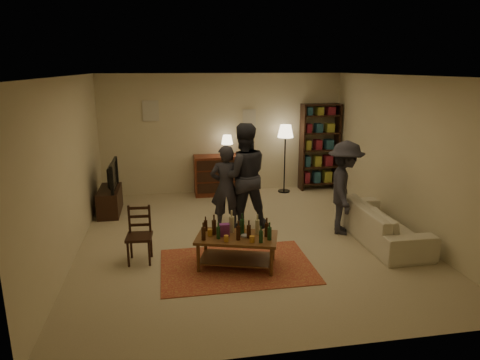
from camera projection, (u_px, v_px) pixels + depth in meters
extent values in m
plane|color=#C6B793|center=(248.00, 239.00, 7.26)|extent=(6.00, 6.00, 0.00)
plane|color=beige|center=(223.00, 134.00, 9.77)|extent=(5.50, 0.00, 5.50)
plane|color=beige|center=(70.00, 168.00, 6.46)|extent=(0.00, 6.00, 6.00)
plane|color=beige|center=(404.00, 156.00, 7.37)|extent=(0.00, 6.00, 6.00)
plane|color=beige|center=(308.00, 228.00, 4.06)|extent=(5.50, 0.00, 5.50)
plane|color=white|center=(248.00, 76.00, 6.57)|extent=(6.00, 6.00, 0.00)
cube|color=beige|center=(151.00, 111.00, 9.35)|extent=(0.35, 0.03, 0.45)
cube|color=beige|center=(249.00, 118.00, 9.76)|extent=(0.30, 0.03, 0.40)
cube|color=maroon|center=(237.00, 266.00, 6.27)|extent=(2.20, 1.50, 0.01)
cube|color=brown|center=(237.00, 238.00, 6.16)|extent=(1.29, 0.94, 0.04)
cube|color=brown|center=(237.00, 258.00, 6.24)|extent=(1.16, 0.81, 0.02)
cylinder|color=brown|center=(198.00, 258.00, 6.03)|extent=(0.05, 0.05, 0.43)
cylinder|color=brown|center=(271.00, 262.00, 5.91)|extent=(0.05, 0.05, 0.43)
cylinder|color=brown|center=(205.00, 244.00, 6.52)|extent=(0.05, 0.05, 0.43)
cylinder|color=brown|center=(273.00, 247.00, 6.40)|extent=(0.05, 0.05, 0.43)
cylinder|color=#C7862E|center=(210.00, 233.00, 6.16)|extent=(0.07, 0.07, 0.10)
cylinder|color=#C7862E|center=(226.00, 238.00, 5.96)|extent=(0.07, 0.07, 0.09)
cylinder|color=#C7862E|center=(243.00, 229.00, 6.29)|extent=(0.07, 0.07, 0.11)
cylinder|color=#C7862E|center=(252.00, 239.00, 5.94)|extent=(0.07, 0.07, 0.09)
cube|color=#712E7F|center=(225.00, 229.00, 6.17)|extent=(0.14, 0.09, 0.18)
cylinder|color=gray|center=(245.00, 236.00, 6.12)|extent=(0.12, 0.12, 0.03)
cube|color=black|center=(139.00, 237.00, 6.32)|extent=(0.40, 0.40, 0.04)
cylinder|color=black|center=(128.00, 254.00, 6.21)|extent=(0.04, 0.04, 0.39)
cylinder|color=black|center=(149.00, 253.00, 6.24)|extent=(0.04, 0.04, 0.39)
cylinder|color=black|center=(131.00, 246.00, 6.50)|extent=(0.04, 0.04, 0.39)
cylinder|color=black|center=(151.00, 245.00, 6.53)|extent=(0.04, 0.04, 0.39)
cube|color=black|center=(139.00, 218.00, 6.40)|extent=(0.30, 0.05, 0.44)
cube|color=black|center=(110.00, 201.00, 8.50)|extent=(0.40, 1.00, 0.50)
imported|color=black|center=(109.00, 175.00, 8.37)|extent=(0.13, 0.97, 0.56)
cube|color=brown|center=(217.00, 175.00, 9.70)|extent=(1.00, 0.48, 0.90)
cube|color=black|center=(218.00, 188.00, 9.52)|extent=(0.92, 0.02, 0.22)
cube|color=black|center=(218.00, 177.00, 9.46)|extent=(0.92, 0.02, 0.22)
cube|color=black|center=(218.00, 165.00, 9.39)|extent=(0.92, 0.02, 0.22)
cylinder|color=black|center=(227.00, 155.00, 9.62)|extent=(0.12, 0.12, 0.04)
cylinder|color=black|center=(227.00, 149.00, 9.59)|extent=(0.02, 0.02, 0.22)
cone|color=#FFE5B2|center=(227.00, 140.00, 9.54)|extent=(0.26, 0.26, 0.20)
cube|color=black|center=(302.00, 148.00, 9.95)|extent=(0.04, 0.34, 2.00)
cube|color=black|center=(337.00, 147.00, 10.10)|extent=(0.04, 0.34, 2.00)
cube|color=black|center=(318.00, 182.00, 10.24)|extent=(0.90, 0.34, 0.03)
cube|color=black|center=(319.00, 166.00, 10.14)|extent=(0.90, 0.34, 0.03)
cube|color=black|center=(319.00, 150.00, 10.04)|extent=(0.90, 0.34, 0.03)
cube|color=black|center=(320.00, 133.00, 9.94)|extent=(0.90, 0.34, 0.03)
cube|color=black|center=(321.00, 115.00, 9.83)|extent=(0.90, 0.34, 0.03)
cube|color=black|center=(322.00, 104.00, 9.77)|extent=(0.90, 0.34, 0.03)
cube|color=maroon|center=(306.00, 177.00, 10.16)|extent=(0.12, 0.22, 0.26)
cube|color=#224F66|center=(316.00, 177.00, 10.20)|extent=(0.15, 0.22, 0.26)
cube|color=#9C9D34|center=(327.00, 176.00, 10.24)|extent=(0.18, 0.22, 0.26)
cube|color=#224F66|center=(307.00, 161.00, 10.06)|extent=(0.12, 0.22, 0.24)
cube|color=#9C9D34|center=(317.00, 161.00, 10.10)|extent=(0.15, 0.22, 0.24)
cube|color=maroon|center=(328.00, 160.00, 10.14)|extent=(0.18, 0.22, 0.24)
cube|color=#9C9D34|center=(307.00, 145.00, 9.96)|extent=(0.12, 0.22, 0.22)
cube|color=maroon|center=(318.00, 144.00, 10.00)|extent=(0.15, 0.22, 0.22)
cube|color=#224F66|center=(329.00, 144.00, 10.04)|extent=(0.18, 0.22, 0.22)
cube|color=maroon|center=(308.00, 128.00, 9.86)|extent=(0.12, 0.22, 0.20)
cube|color=#224F66|center=(318.00, 128.00, 9.90)|extent=(0.15, 0.22, 0.20)
cube|color=#9C9D34|center=(330.00, 128.00, 9.94)|extent=(0.18, 0.22, 0.20)
cube|color=#224F66|center=(309.00, 111.00, 9.76)|extent=(0.12, 0.22, 0.18)
cube|color=#9C9D34|center=(319.00, 111.00, 9.80)|extent=(0.15, 0.22, 0.18)
cube|color=maroon|center=(330.00, 111.00, 9.84)|extent=(0.18, 0.22, 0.18)
cylinder|color=black|center=(284.00, 191.00, 10.01)|extent=(0.28, 0.28, 0.03)
cylinder|color=black|center=(285.00, 163.00, 9.84)|extent=(0.03, 0.03, 1.38)
cone|color=#FFE5B2|center=(286.00, 131.00, 9.65)|extent=(0.36, 0.36, 0.28)
imported|color=beige|center=(381.00, 223.00, 7.17)|extent=(0.81, 2.08, 0.61)
imported|color=#25242B|center=(226.00, 188.00, 7.56)|extent=(0.61, 0.45, 1.53)
imported|color=#23232A|center=(243.00, 176.00, 7.63)|extent=(0.94, 0.74, 1.90)
imported|color=#292830|center=(344.00, 188.00, 7.36)|extent=(0.94, 1.20, 1.63)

